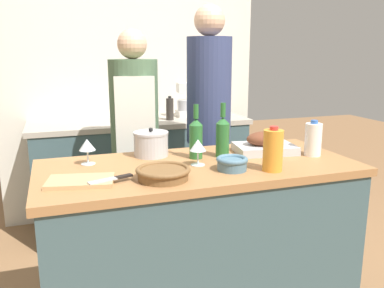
{
  "coord_description": "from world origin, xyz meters",
  "views": [
    {
      "loc": [
        -0.67,
        -1.86,
        1.49
      ],
      "look_at": [
        0.0,
        0.11,
        1.01
      ],
      "focal_mm": 38.0,
      "sensor_mm": 36.0,
      "label": 1
    }
  ],
  "objects_px": {
    "condiment_bottle_short": "(170,109)",
    "roasting_pan": "(265,145)",
    "mixing_bowl": "(232,163)",
    "person_cook_aproned": "(135,141)",
    "stock_pot": "(151,144)",
    "juice_jug": "(273,150)",
    "wine_glass_left": "(87,146)",
    "stand_mixer": "(187,103)",
    "cutting_board": "(81,181)",
    "wine_bottle_green": "(196,137)",
    "wine_glass_right": "(198,146)",
    "knife_chef": "(112,179)",
    "wicker_basket": "(163,173)",
    "person_cook_guest": "(209,121)",
    "wine_bottle_dark": "(223,136)",
    "condiment_bottle_tall": "(145,108)",
    "milk_jug": "(313,139)"
  },
  "relations": [
    {
      "from": "wicker_basket",
      "to": "knife_chef",
      "type": "distance_m",
      "value": 0.22
    },
    {
      "from": "mixing_bowl",
      "to": "condiment_bottle_short",
      "type": "height_order",
      "value": "condiment_bottle_short"
    },
    {
      "from": "mixing_bowl",
      "to": "condiment_bottle_tall",
      "type": "bearing_deg",
      "value": 91.48
    },
    {
      "from": "mixing_bowl",
      "to": "person_cook_aproned",
      "type": "height_order",
      "value": "person_cook_aproned"
    },
    {
      "from": "roasting_pan",
      "to": "condiment_bottle_tall",
      "type": "xyz_separation_m",
      "value": [
        -0.36,
        1.44,
        0.03
      ]
    },
    {
      "from": "condiment_bottle_short",
      "to": "roasting_pan",
      "type": "bearing_deg",
      "value": -81.04
    },
    {
      "from": "wine_bottle_green",
      "to": "person_cook_guest",
      "type": "height_order",
      "value": "person_cook_guest"
    },
    {
      "from": "knife_chef",
      "to": "person_cook_guest",
      "type": "distance_m",
      "value": 1.22
    },
    {
      "from": "wine_glass_left",
      "to": "person_cook_aproned",
      "type": "relative_size",
      "value": 0.08
    },
    {
      "from": "wine_glass_right",
      "to": "stand_mixer",
      "type": "distance_m",
      "value": 1.57
    },
    {
      "from": "condiment_bottle_short",
      "to": "wine_bottle_green",
      "type": "bearing_deg",
      "value": -99.57
    },
    {
      "from": "knife_chef",
      "to": "stock_pot",
      "type": "bearing_deg",
      "value": 56.69
    },
    {
      "from": "wine_bottle_green",
      "to": "wine_glass_right",
      "type": "height_order",
      "value": "wine_bottle_green"
    },
    {
      "from": "juice_jug",
      "to": "person_cook_guest",
      "type": "relative_size",
      "value": 0.12
    },
    {
      "from": "cutting_board",
      "to": "mixing_bowl",
      "type": "bearing_deg",
      "value": -2.59
    },
    {
      "from": "condiment_bottle_short",
      "to": "person_cook_aproned",
      "type": "relative_size",
      "value": 0.12
    },
    {
      "from": "wine_glass_right",
      "to": "knife_chef",
      "type": "xyz_separation_m",
      "value": [
        -0.45,
        -0.15,
        -0.08
      ]
    },
    {
      "from": "mixing_bowl",
      "to": "milk_jug",
      "type": "bearing_deg",
      "value": 12.18
    },
    {
      "from": "stock_pot",
      "to": "juice_jug",
      "type": "distance_m",
      "value": 0.67
    },
    {
      "from": "wine_bottle_green",
      "to": "person_cook_guest",
      "type": "bearing_deg",
      "value": 63.41
    },
    {
      "from": "juice_jug",
      "to": "stand_mixer",
      "type": "xyz_separation_m",
      "value": [
        0.14,
        1.71,
        0.02
      ]
    },
    {
      "from": "wine_glass_left",
      "to": "stand_mixer",
      "type": "xyz_separation_m",
      "value": [
        0.96,
        1.31,
        0.02
      ]
    },
    {
      "from": "wine_bottle_dark",
      "to": "person_cook_aproned",
      "type": "bearing_deg",
      "value": 117.7
    },
    {
      "from": "person_cook_aproned",
      "to": "person_cook_guest",
      "type": "distance_m",
      "value": 0.53
    },
    {
      "from": "stand_mixer",
      "to": "condiment_bottle_short",
      "type": "xyz_separation_m",
      "value": [
        -0.19,
        -0.13,
        -0.03
      ]
    },
    {
      "from": "wicker_basket",
      "to": "stock_pot",
      "type": "height_order",
      "value": "stock_pot"
    },
    {
      "from": "cutting_board",
      "to": "wine_glass_right",
      "type": "bearing_deg",
      "value": 10.0
    },
    {
      "from": "wine_glass_right",
      "to": "wine_bottle_dark",
      "type": "bearing_deg",
      "value": 32.58
    },
    {
      "from": "juice_jug",
      "to": "condiment_bottle_short",
      "type": "bearing_deg",
      "value": 92.14
    },
    {
      "from": "cutting_board",
      "to": "stand_mixer",
      "type": "height_order",
      "value": "stand_mixer"
    },
    {
      "from": "wine_bottle_green",
      "to": "stand_mixer",
      "type": "height_order",
      "value": "stand_mixer"
    },
    {
      "from": "stand_mixer",
      "to": "wine_glass_right",
      "type": "bearing_deg",
      "value": -106.33
    },
    {
      "from": "knife_chef",
      "to": "wine_glass_right",
      "type": "bearing_deg",
      "value": 18.5
    },
    {
      "from": "wine_glass_left",
      "to": "wine_glass_right",
      "type": "relative_size",
      "value": 0.98
    },
    {
      "from": "wicker_basket",
      "to": "juice_jug",
      "type": "bearing_deg",
      "value": -4.02
    },
    {
      "from": "milk_jug",
      "to": "person_cook_guest",
      "type": "relative_size",
      "value": 0.11
    },
    {
      "from": "wicker_basket",
      "to": "wine_glass_right",
      "type": "bearing_deg",
      "value": 36.48
    },
    {
      "from": "wine_bottle_green",
      "to": "knife_chef",
      "type": "relative_size",
      "value": 1.43
    },
    {
      "from": "wine_bottle_green",
      "to": "person_cook_aproned",
      "type": "xyz_separation_m",
      "value": [
        -0.2,
        0.64,
        -0.14
      ]
    },
    {
      "from": "mixing_bowl",
      "to": "person_cook_aproned",
      "type": "xyz_separation_m",
      "value": [
        -0.29,
        0.91,
        -0.06
      ]
    },
    {
      "from": "mixing_bowl",
      "to": "wine_bottle_dark",
      "type": "distance_m",
      "value": 0.27
    },
    {
      "from": "mixing_bowl",
      "to": "stand_mixer",
      "type": "bearing_deg",
      "value": 79.12
    },
    {
      "from": "wine_glass_right",
      "to": "condiment_bottle_short",
      "type": "bearing_deg",
      "value": 79.86
    },
    {
      "from": "knife_chef",
      "to": "condiment_bottle_short",
      "type": "xyz_separation_m",
      "value": [
        0.69,
        1.52,
        0.07
      ]
    },
    {
      "from": "condiment_bottle_tall",
      "to": "roasting_pan",
      "type": "bearing_deg",
      "value": -75.92
    },
    {
      "from": "wine_glass_left",
      "to": "condiment_bottle_tall",
      "type": "relative_size",
      "value": 0.72
    },
    {
      "from": "mixing_bowl",
      "to": "stock_pot",
      "type": "bearing_deg",
      "value": 127.66
    },
    {
      "from": "juice_jug",
      "to": "wine_bottle_dark",
      "type": "height_order",
      "value": "wine_bottle_dark"
    },
    {
      "from": "knife_chef",
      "to": "person_cook_aproned",
      "type": "distance_m",
      "value": 0.97
    },
    {
      "from": "roasting_pan",
      "to": "wine_glass_left",
      "type": "distance_m",
      "value": 0.97
    }
  ]
}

